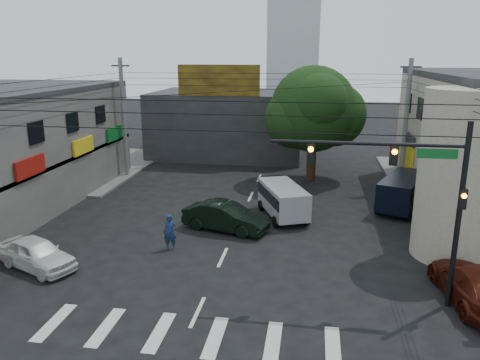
% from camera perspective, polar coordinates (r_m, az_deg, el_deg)
% --- Properties ---
extents(ground, '(160.00, 160.00, 0.00)m').
position_cam_1_polar(ground, '(21.05, -3.18, -11.63)').
color(ground, black).
rests_on(ground, ground).
extents(sidewalk_far_left, '(16.00, 16.00, 0.15)m').
position_cam_1_polar(sidewalk_far_left, '(43.55, -21.73, 1.59)').
color(sidewalk_far_left, '#514F4C').
rests_on(sidewalk_far_left, ground).
extents(corner_column, '(4.00, 4.00, 8.00)m').
position_cam_1_polar(corner_column, '(24.04, 25.49, 0.48)').
color(corner_column, gray).
rests_on(corner_column, ground).
extents(building_far, '(14.00, 10.00, 6.00)m').
position_cam_1_polar(building_far, '(45.54, -1.32, 6.97)').
color(building_far, '#232326').
rests_on(building_far, ground).
extents(billboard, '(7.00, 0.30, 2.60)m').
position_cam_1_polar(billboard, '(40.33, -2.62, 12.04)').
color(billboard, olive).
rests_on(billboard, building_far).
extents(street_tree, '(6.40, 6.40, 8.70)m').
position_cam_1_polar(street_tree, '(35.58, 8.92, 8.51)').
color(street_tree, black).
rests_on(street_tree, ground).
extents(traffic_gantry, '(7.10, 0.35, 7.20)m').
position_cam_1_polar(traffic_gantry, '(18.35, 20.50, -0.50)').
color(traffic_gantry, black).
rests_on(traffic_gantry, ground).
extents(utility_pole_far_left, '(0.32, 0.32, 9.20)m').
position_cam_1_polar(utility_pole_far_left, '(37.63, -13.98, 7.26)').
color(utility_pole_far_left, '#59595B').
rests_on(utility_pole_far_left, ground).
extents(utility_pole_far_right, '(0.32, 0.32, 9.20)m').
position_cam_1_polar(utility_pole_far_right, '(35.29, 19.53, 6.34)').
color(utility_pole_far_right, '#59595B').
rests_on(utility_pole_far_right, ground).
extents(dark_sedan, '(4.17, 5.62, 1.56)m').
position_cam_1_polar(dark_sedan, '(25.88, -1.79, -4.49)').
color(dark_sedan, black).
rests_on(dark_sedan, ground).
extents(white_compact, '(4.73, 5.37, 1.41)m').
position_cam_1_polar(white_compact, '(23.37, -23.55, -8.23)').
color(white_compact, silver).
rests_on(white_compact, ground).
extents(maroon_sedan, '(3.32, 5.67, 1.50)m').
position_cam_1_polar(maroon_sedan, '(20.84, 26.57, -11.32)').
color(maroon_sedan, '#401209').
rests_on(maroon_sedan, ground).
extents(silver_minivan, '(5.80, 4.98, 1.93)m').
position_cam_1_polar(silver_minivan, '(27.95, 5.27, -2.65)').
color(silver_minivan, '#B5B8BD').
rests_on(silver_minivan, ground).
extents(navy_van, '(6.66, 5.72, 2.10)m').
position_cam_1_polar(navy_van, '(30.96, 19.20, -1.52)').
color(navy_van, black).
rests_on(navy_van, ground).
extents(traffic_officer, '(0.78, 0.61, 1.81)m').
position_cam_1_polar(traffic_officer, '(23.59, -8.51, -6.33)').
color(traffic_officer, navy).
rests_on(traffic_officer, ground).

